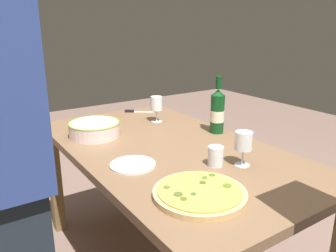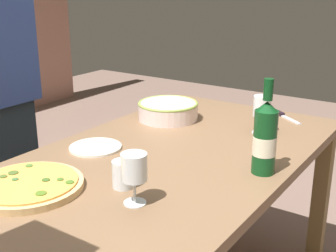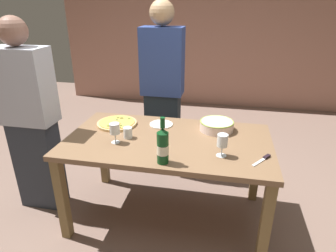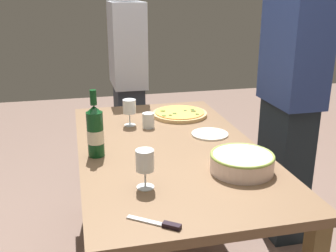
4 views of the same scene
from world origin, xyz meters
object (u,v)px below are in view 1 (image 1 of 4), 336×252
at_px(dining_table, 168,163).
at_px(person_host, 1,169).
at_px(wine_glass_near_pizza, 156,105).
at_px(cup_amber, 216,156).
at_px(wine_glass_by_bottle, 244,143).
at_px(pizza_knife, 135,111).
at_px(serving_bowl, 94,128).
at_px(wine_bottle, 217,111).
at_px(side_plate, 133,165).
at_px(pizza, 200,193).

height_order(dining_table, person_host, person_host).
distance_m(wine_glass_near_pizza, cup_amber, 0.75).
height_order(dining_table, wine_glass_near_pizza, wine_glass_near_pizza).
bearing_deg(cup_amber, wine_glass_by_bottle, -124.00).
relative_size(wine_glass_by_bottle, pizza_knife, 0.90).
xyz_separation_m(serving_bowl, pizza_knife, (0.34, -0.44, -0.04)).
relative_size(wine_glass_by_bottle, person_host, 0.09).
bearing_deg(serving_bowl, wine_bottle, -118.18).
bearing_deg(dining_table, wine_glass_near_pizza, -24.78).
height_order(wine_glass_by_bottle, cup_amber, wine_glass_by_bottle).
bearing_deg(side_plate, cup_amber, -123.18).
bearing_deg(cup_amber, serving_bowl, 23.08).
height_order(serving_bowl, wine_bottle, wine_bottle).
bearing_deg(person_host, dining_table, 0.00).
distance_m(cup_amber, person_host, 0.85).
bearing_deg(side_plate, pizza_knife, -29.10).
bearing_deg(pizza_knife, dining_table, 164.80).
xyz_separation_m(dining_table, wine_glass_by_bottle, (-0.38, -0.14, 0.20)).
xyz_separation_m(wine_glass_by_bottle, side_plate, (0.27, 0.40, -0.10)).
bearing_deg(wine_bottle, person_host, 102.40).
bearing_deg(wine_glass_near_pizza, side_plate, 139.35).
bearing_deg(wine_glass_by_bottle, person_host, 80.07).
height_order(wine_bottle, wine_glass_near_pizza, wine_bottle).
distance_m(wine_bottle, cup_amber, 0.48).
height_order(wine_glass_near_pizza, side_plate, wine_glass_near_pizza).
xyz_separation_m(serving_bowl, wine_glass_by_bottle, (-0.74, -0.39, 0.06)).
relative_size(pizza, wine_glass_by_bottle, 2.20).
distance_m(pizza, side_plate, 0.39).
distance_m(serving_bowl, pizza_knife, 0.56).
height_order(cup_amber, side_plate, cup_amber).
xyz_separation_m(pizza, wine_bottle, (0.53, -0.56, 0.11)).
relative_size(dining_table, cup_amber, 18.25).
distance_m(serving_bowl, person_host, 0.81).
distance_m(cup_amber, side_plate, 0.37).
xyz_separation_m(side_plate, pizza_knife, (0.82, -0.45, 0.00)).
bearing_deg(dining_table, serving_bowl, 34.10).
height_order(side_plate, pizza_knife, pizza_knife).
xyz_separation_m(pizza, wine_glass_by_bottle, (0.11, -0.33, 0.09)).
relative_size(side_plate, person_host, 0.11).
bearing_deg(serving_bowl, pizza, -176.43).
bearing_deg(side_plate, serving_bowl, -2.05).
bearing_deg(wine_glass_near_pizza, serving_bowl, 97.07).
height_order(pizza, wine_bottle, wine_bottle).
bearing_deg(cup_amber, wine_glass_near_pizza, -11.66).
bearing_deg(side_plate, wine_glass_near_pizza, -40.65).
xyz_separation_m(cup_amber, person_host, (0.10, 0.84, 0.11)).
distance_m(dining_table, wine_glass_near_pizza, 0.50).
relative_size(wine_glass_by_bottle, side_plate, 0.77).
distance_m(wine_glass_near_pizza, side_plate, 0.71).
height_order(pizza, wine_glass_by_bottle, wine_glass_by_bottle).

